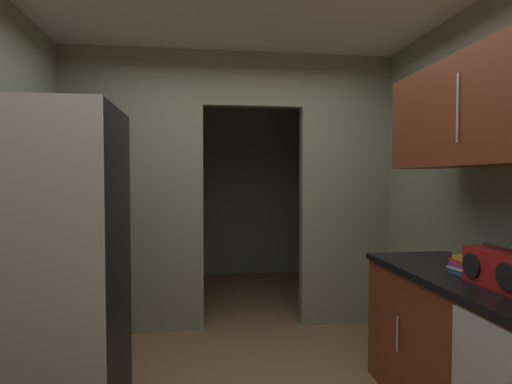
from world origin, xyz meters
TOP-DOWN VIEW (x-y plane):
  - kitchen_partition at (-0.07, 1.64)m, footprint 3.13×0.12m
  - adjoining_room_shell at (0.00, 3.24)m, footprint 3.13×2.32m
  - refrigerator at (-1.14, 0.19)m, footprint 0.74×0.77m
  - lower_cabinet_run at (1.24, -0.26)m, footprint 0.64×1.71m
  - upper_cabinet_counterside at (1.24, -0.26)m, footprint 0.36×1.54m
  - boombox at (1.21, -0.43)m, footprint 0.17×0.41m
  - book_stack at (1.22, -0.13)m, footprint 0.14×0.17m

SIDE VIEW (x-z plane):
  - lower_cabinet_run at x=1.24m, z-range 0.00..0.89m
  - refrigerator at x=-1.14m, z-range 0.00..1.86m
  - book_stack at x=1.22m, z-range 0.89..1.00m
  - boombox at x=1.21m, z-range 0.88..1.09m
  - adjoining_room_shell at x=0.00m, z-range 0.00..2.65m
  - kitchen_partition at x=-0.07m, z-range 0.08..2.73m
  - upper_cabinet_counterside at x=1.24m, z-range 1.52..2.12m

